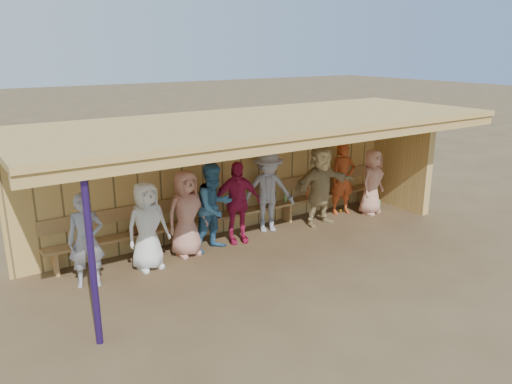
{
  "coord_description": "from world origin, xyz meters",
  "views": [
    {
      "loc": [
        -5.04,
        -7.28,
        3.71
      ],
      "look_at": [
        0.0,
        0.35,
        1.05
      ],
      "focal_mm": 35.0,
      "sensor_mm": 36.0,
      "label": 1
    }
  ],
  "objects_px": {
    "player_b": "(147,226)",
    "player_h": "(372,182)",
    "player_e": "(268,191)",
    "player_g": "(343,179)",
    "player_extra": "(186,214)",
    "bench": "(236,208)",
    "player_d": "(237,202)",
    "player_a": "(86,241)",
    "player_c": "(214,207)",
    "player_f": "(321,185)"
  },
  "relations": [
    {
      "from": "player_d",
      "to": "player_h",
      "type": "bearing_deg",
      "value": 10.91
    },
    {
      "from": "player_a",
      "to": "player_c",
      "type": "relative_size",
      "value": 0.91
    },
    {
      "from": "player_h",
      "to": "bench",
      "type": "relative_size",
      "value": 0.2
    },
    {
      "from": "player_c",
      "to": "player_f",
      "type": "height_order",
      "value": "player_f"
    },
    {
      "from": "player_d",
      "to": "player_h",
      "type": "height_order",
      "value": "player_d"
    },
    {
      "from": "player_a",
      "to": "player_g",
      "type": "bearing_deg",
      "value": 23.62
    },
    {
      "from": "player_a",
      "to": "player_g",
      "type": "height_order",
      "value": "player_g"
    },
    {
      "from": "player_e",
      "to": "player_f",
      "type": "distance_m",
      "value": 1.21
    },
    {
      "from": "player_f",
      "to": "bench",
      "type": "bearing_deg",
      "value": 160.0
    },
    {
      "from": "player_b",
      "to": "player_g",
      "type": "relative_size",
      "value": 0.95
    },
    {
      "from": "player_h",
      "to": "bench",
      "type": "bearing_deg",
      "value": 152.77
    },
    {
      "from": "player_extra",
      "to": "player_c",
      "type": "bearing_deg",
      "value": -10.26
    },
    {
      "from": "player_f",
      "to": "player_extra",
      "type": "height_order",
      "value": "player_f"
    },
    {
      "from": "player_c",
      "to": "player_e",
      "type": "xyz_separation_m",
      "value": [
        1.41,
        0.28,
        0.01
      ]
    },
    {
      "from": "player_b",
      "to": "player_c",
      "type": "distance_m",
      "value": 1.37
    },
    {
      "from": "player_c",
      "to": "player_e",
      "type": "bearing_deg",
      "value": -0.95
    },
    {
      "from": "player_f",
      "to": "player_e",
      "type": "bearing_deg",
      "value": 164.94
    },
    {
      "from": "player_f",
      "to": "player_extra",
      "type": "distance_m",
      "value": 3.14
    },
    {
      "from": "player_a",
      "to": "player_e",
      "type": "height_order",
      "value": "player_e"
    },
    {
      "from": "player_a",
      "to": "player_f",
      "type": "height_order",
      "value": "player_f"
    },
    {
      "from": "player_d",
      "to": "bench",
      "type": "xyz_separation_m",
      "value": [
        0.26,
        0.48,
        -0.28
      ]
    },
    {
      "from": "player_b",
      "to": "player_e",
      "type": "height_order",
      "value": "player_e"
    },
    {
      "from": "player_b",
      "to": "player_c",
      "type": "xyz_separation_m",
      "value": [
        1.37,
        0.12,
        0.06
      ]
    },
    {
      "from": "player_a",
      "to": "player_b",
      "type": "height_order",
      "value": "player_b"
    },
    {
      "from": "player_e",
      "to": "player_h",
      "type": "relative_size",
      "value": 1.14
    },
    {
      "from": "player_extra",
      "to": "player_e",
      "type": "bearing_deg",
      "value": 1.6
    },
    {
      "from": "player_b",
      "to": "player_h",
      "type": "xyz_separation_m",
      "value": [
        5.41,
        0.02,
        -0.03
      ]
    },
    {
      "from": "player_a",
      "to": "player_extra",
      "type": "height_order",
      "value": "player_extra"
    },
    {
      "from": "player_b",
      "to": "player_g",
      "type": "bearing_deg",
      "value": -2.15
    },
    {
      "from": "player_c",
      "to": "player_e",
      "type": "height_order",
      "value": "player_e"
    },
    {
      "from": "player_b",
      "to": "bench",
      "type": "xyz_separation_m",
      "value": [
        2.18,
        0.7,
        -0.25
      ]
    },
    {
      "from": "player_e",
      "to": "player_d",
      "type": "bearing_deg",
      "value": -148.44
    },
    {
      "from": "player_d",
      "to": "player_a",
      "type": "bearing_deg",
      "value": -159.77
    },
    {
      "from": "player_g",
      "to": "player_c",
      "type": "bearing_deg",
      "value": -163.28
    },
    {
      "from": "player_b",
      "to": "bench",
      "type": "bearing_deg",
      "value": 11.0
    },
    {
      "from": "player_d",
      "to": "player_g",
      "type": "distance_m",
      "value": 2.95
    },
    {
      "from": "player_d",
      "to": "player_g",
      "type": "xyz_separation_m",
      "value": [
        2.94,
        0.17,
        0.01
      ]
    },
    {
      "from": "bench",
      "to": "player_d",
      "type": "bearing_deg",
      "value": -118.79
    },
    {
      "from": "player_g",
      "to": "bench",
      "type": "distance_m",
      "value": 2.72
    },
    {
      "from": "player_c",
      "to": "player_d",
      "type": "height_order",
      "value": "player_c"
    },
    {
      "from": "player_d",
      "to": "player_e",
      "type": "xyz_separation_m",
      "value": [
        0.86,
        0.17,
        0.05
      ]
    },
    {
      "from": "player_a",
      "to": "bench",
      "type": "distance_m",
      "value": 3.34
    },
    {
      "from": "player_d",
      "to": "player_c",
      "type": "bearing_deg",
      "value": -154.76
    },
    {
      "from": "player_e",
      "to": "player_f",
      "type": "xyz_separation_m",
      "value": [
        1.18,
        -0.28,
        0.01
      ]
    },
    {
      "from": "player_d",
      "to": "player_f",
      "type": "bearing_deg",
      "value": 11.28
    },
    {
      "from": "player_f",
      "to": "player_h",
      "type": "distance_m",
      "value": 1.46
    },
    {
      "from": "player_b",
      "to": "player_c",
      "type": "relative_size",
      "value": 0.92
    },
    {
      "from": "player_g",
      "to": "bench",
      "type": "bearing_deg",
      "value": -174.3
    },
    {
      "from": "player_g",
      "to": "player_extra",
      "type": "height_order",
      "value": "player_g"
    },
    {
      "from": "player_e",
      "to": "player_h",
      "type": "xyz_separation_m",
      "value": [
        2.63,
        -0.37,
        -0.11
      ]
    }
  ]
}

